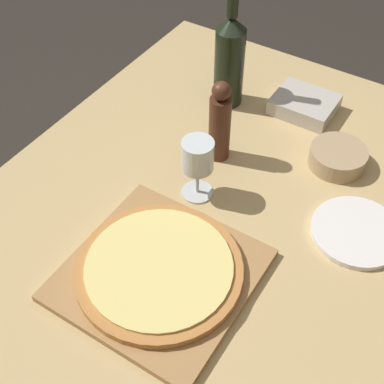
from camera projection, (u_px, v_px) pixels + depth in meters
ground_plane at (195, 366)px, 1.77m from camera, size 12.00×12.00×0.00m
dining_table at (197, 241)px, 1.28m from camera, size 0.99×1.43×0.76m
cutting_board at (160, 275)px, 1.09m from camera, size 0.36×0.36×0.02m
pizza at (159, 269)px, 1.08m from camera, size 0.34×0.34×0.02m
wine_bottle at (230, 59)px, 1.41m from camera, size 0.08×0.08×0.34m
pepper_mill at (220, 123)px, 1.27m from camera, size 0.05×0.05×0.22m
wine_glass at (198, 158)px, 1.18m from camera, size 0.07×0.07×0.16m
small_bowl at (338, 157)px, 1.31m from camera, size 0.14×0.14×0.05m
dinner_plate at (357, 232)px, 1.17m from camera, size 0.20×0.20×0.01m
food_container at (304, 105)px, 1.46m from camera, size 0.16×0.14×0.04m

